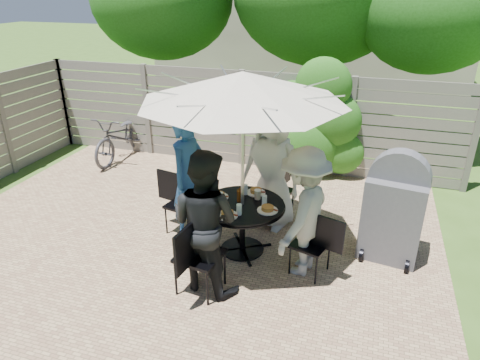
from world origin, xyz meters
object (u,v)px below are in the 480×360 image
(chair_front, at_px, (200,270))
(person_right, at_px, (303,213))
(person_back, at_px, (272,167))
(glass_left, at_px, (221,198))
(patio_table, at_px, (242,218))
(chair_back, at_px, (275,202))
(bbq_grill, at_px, (394,210))
(plate_back, at_px, (256,191))
(glass_front, at_px, (239,210))
(coffee_cup, at_px, (258,195))
(plate_front, at_px, (227,214))
(chair_right, at_px, (311,256))
(plate_right, at_px, (268,209))
(plate_left, at_px, (219,196))
(glass_right, at_px, (264,201))
(umbrella, at_px, (243,87))
(syrup_jug, at_px, (240,196))
(person_left, at_px, (189,178))
(person_front, at_px, (205,222))
(chair_left, at_px, (184,215))
(bicycle, at_px, (122,136))
(glass_back, at_px, (245,189))

(chair_front, bearing_deg, person_right, -45.47)
(person_back, height_order, glass_left, person_back)
(patio_table, height_order, person_back, person_back)
(chair_back, distance_m, bbq_grill, 1.74)
(plate_back, distance_m, glass_left, 0.53)
(glass_front, xyz_separation_m, coffee_cup, (0.10, 0.47, -0.01))
(plate_front, bearing_deg, bbq_grill, 22.99)
(chair_back, distance_m, chair_right, 1.37)
(chair_front, xyz_separation_m, plate_back, (0.30, 1.29, 0.44))
(plate_front, xyz_separation_m, plate_right, (0.43, 0.27, 0.00))
(plate_left, height_order, glass_right, glass_right)
(chair_right, xyz_separation_m, coffee_cup, (-0.79, 0.41, 0.51))
(chair_right, height_order, glass_right, glass_right)
(umbrella, height_order, glass_left, umbrella)
(patio_table, height_order, plate_front, plate_front)
(person_back, bearing_deg, syrup_jug, -94.40)
(chair_right, xyz_separation_m, glass_front, (-0.90, -0.06, 0.52))
(chair_back, xyz_separation_m, plate_front, (-0.30, -1.29, 0.44))
(glass_right, bearing_deg, patio_table, -171.11)
(person_back, xyz_separation_m, plate_right, (0.16, -0.89, -0.18))
(chair_back, bearing_deg, glass_front, 7.87)
(chair_right, relative_size, glass_left, 6.02)
(person_left, xyz_separation_m, plate_front, (0.73, -0.54, -0.15))
(person_front, xyz_separation_m, glass_right, (0.46, 0.85, -0.08))
(plate_right, distance_m, glass_left, 0.63)
(person_back, height_order, person_front, person_back)
(plate_right, height_order, glass_front, glass_front)
(chair_left, bearing_deg, bicycle, 147.81)
(person_right, height_order, glass_back, person_right)
(patio_table, relative_size, plate_right, 4.99)
(chair_right, relative_size, plate_left, 3.24)
(person_back, distance_m, plate_front, 1.20)
(person_front, bearing_deg, bicycle, -33.44)
(umbrella, relative_size, person_back, 1.61)
(chair_left, xyz_separation_m, glass_left, (0.66, -0.26, 0.51))
(bbq_grill, bearing_deg, glass_right, -156.23)
(plate_right, height_order, glass_back, glass_back)
(patio_table, height_order, plate_right, plate_right)
(patio_table, distance_m, chair_back, 0.99)
(person_front, bearing_deg, chair_front, 90.59)
(chair_back, xyz_separation_m, chair_front, (-0.44, -1.88, 0.01))
(bicycle, bearing_deg, coffee_cup, -32.51)
(chair_front, bearing_deg, chair_left, 40.14)
(patio_table, height_order, chair_front, chair_front)
(glass_right, distance_m, bbq_grill, 1.63)
(plate_back, distance_m, glass_back, 0.15)
(plate_front, distance_m, bicycle, 4.29)
(person_front, height_order, glass_back, person_front)
(plate_front, distance_m, glass_front, 0.15)
(chair_back, distance_m, person_back, 0.64)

